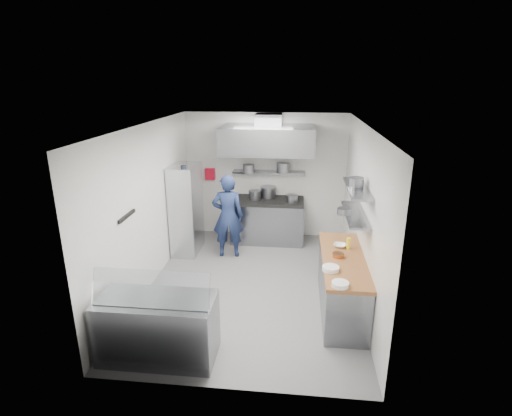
# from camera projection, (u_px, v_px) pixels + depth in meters

# --- Properties ---
(floor) EXTENTS (5.00, 5.00, 0.00)m
(floor) POSITION_uv_depth(u_px,v_px,m) (252.00, 285.00, 7.09)
(floor) COLOR #565659
(floor) RESTS_ON ground
(ceiling) EXTENTS (5.00, 5.00, 0.00)m
(ceiling) POSITION_uv_depth(u_px,v_px,m) (252.00, 126.00, 6.22)
(ceiling) COLOR silver
(ceiling) RESTS_ON wall_back
(wall_back) EXTENTS (3.60, 2.80, 0.02)m
(wall_back) POSITION_uv_depth(u_px,v_px,m) (265.00, 176.00, 9.02)
(wall_back) COLOR white
(wall_back) RESTS_ON floor
(wall_front) EXTENTS (3.60, 2.80, 0.02)m
(wall_front) POSITION_uv_depth(u_px,v_px,m) (225.00, 284.00, 4.29)
(wall_front) COLOR white
(wall_front) RESTS_ON floor
(wall_left) EXTENTS (2.80, 5.00, 0.02)m
(wall_left) POSITION_uv_depth(u_px,v_px,m) (148.00, 207.00, 6.84)
(wall_left) COLOR white
(wall_left) RESTS_ON floor
(wall_right) EXTENTS (2.80, 5.00, 0.02)m
(wall_right) POSITION_uv_depth(u_px,v_px,m) (362.00, 214.00, 6.47)
(wall_right) COLOR white
(wall_right) RESTS_ON floor
(gas_range) EXTENTS (1.60, 0.80, 0.90)m
(gas_range) POSITION_uv_depth(u_px,v_px,m) (268.00, 221.00, 8.92)
(gas_range) COLOR gray
(gas_range) RESTS_ON floor
(cooktop) EXTENTS (1.57, 0.78, 0.06)m
(cooktop) POSITION_uv_depth(u_px,v_px,m) (268.00, 201.00, 8.77)
(cooktop) COLOR black
(cooktop) RESTS_ON gas_range
(stock_pot_left) EXTENTS (0.27, 0.27, 0.20)m
(stock_pot_left) POSITION_uv_depth(u_px,v_px,m) (255.00, 195.00, 8.76)
(stock_pot_left) COLOR slate
(stock_pot_left) RESTS_ON cooktop
(stock_pot_mid) EXTENTS (0.35, 0.35, 0.24)m
(stock_pot_mid) POSITION_uv_depth(u_px,v_px,m) (268.00, 192.00, 8.91)
(stock_pot_mid) COLOR slate
(stock_pot_mid) RESTS_ON cooktop
(stock_pot_right) EXTENTS (0.25, 0.25, 0.16)m
(stock_pot_right) POSITION_uv_depth(u_px,v_px,m) (292.00, 198.00, 8.57)
(stock_pot_right) COLOR slate
(stock_pot_right) RESTS_ON cooktop
(over_range_shelf) EXTENTS (1.60, 0.30, 0.04)m
(over_range_shelf) POSITION_uv_depth(u_px,v_px,m) (269.00, 172.00, 8.82)
(over_range_shelf) COLOR gray
(over_range_shelf) RESTS_ON wall_back
(shelf_pot_a) EXTENTS (0.25, 0.25, 0.18)m
(shelf_pot_a) POSITION_uv_depth(u_px,v_px,m) (249.00, 169.00, 8.66)
(shelf_pot_a) COLOR slate
(shelf_pot_a) RESTS_ON over_range_shelf
(shelf_pot_b) EXTENTS (0.28, 0.28, 0.22)m
(shelf_pot_b) POSITION_uv_depth(u_px,v_px,m) (283.00, 168.00, 8.64)
(shelf_pot_b) COLOR slate
(shelf_pot_b) RESTS_ON over_range_shelf
(extractor_hood) EXTENTS (1.90, 1.15, 0.55)m
(extractor_hood) POSITION_uv_depth(u_px,v_px,m) (268.00, 140.00, 8.18)
(extractor_hood) COLOR gray
(extractor_hood) RESTS_ON wall_back
(hood_duct) EXTENTS (0.55, 0.55, 0.24)m
(hood_duct) POSITION_uv_depth(u_px,v_px,m) (269.00, 120.00, 8.27)
(hood_duct) COLOR slate
(hood_duct) RESTS_ON extractor_hood
(red_firebox) EXTENTS (0.22, 0.10, 0.26)m
(red_firebox) POSITION_uv_depth(u_px,v_px,m) (210.00, 174.00, 9.08)
(red_firebox) COLOR red
(red_firebox) RESTS_ON wall_back
(chef) EXTENTS (0.67, 0.48, 1.72)m
(chef) POSITION_uv_depth(u_px,v_px,m) (228.00, 216.00, 8.03)
(chef) COLOR #18244A
(chef) RESTS_ON floor
(wire_rack) EXTENTS (0.50, 0.90, 1.85)m
(wire_rack) POSITION_uv_depth(u_px,v_px,m) (186.00, 209.00, 8.23)
(wire_rack) COLOR silver
(wire_rack) RESTS_ON floor
(rack_bin_a) EXTENTS (0.17, 0.21, 0.19)m
(rack_bin_a) POSITION_uv_depth(u_px,v_px,m) (183.00, 219.00, 8.05)
(rack_bin_a) COLOR white
(rack_bin_a) RESTS_ON wire_rack
(rack_bin_b) EXTENTS (0.14, 0.18, 0.16)m
(rack_bin_b) POSITION_uv_depth(u_px,v_px,m) (187.00, 190.00, 8.22)
(rack_bin_b) COLOR yellow
(rack_bin_b) RESTS_ON wire_rack
(rack_jar) EXTENTS (0.11, 0.11, 0.18)m
(rack_jar) POSITION_uv_depth(u_px,v_px,m) (184.00, 170.00, 7.77)
(rack_jar) COLOR black
(rack_jar) RESTS_ON wire_rack
(knife_strip) EXTENTS (0.04, 0.55, 0.05)m
(knife_strip) POSITION_uv_depth(u_px,v_px,m) (127.00, 216.00, 5.94)
(knife_strip) COLOR black
(knife_strip) RESTS_ON wall_left
(prep_counter_base) EXTENTS (0.62, 2.00, 0.84)m
(prep_counter_base) POSITION_uv_depth(u_px,v_px,m) (342.00, 285.00, 6.24)
(prep_counter_base) COLOR gray
(prep_counter_base) RESTS_ON floor
(prep_counter_top) EXTENTS (0.65, 2.04, 0.06)m
(prep_counter_top) POSITION_uv_depth(u_px,v_px,m) (344.00, 259.00, 6.10)
(prep_counter_top) COLOR brown
(prep_counter_top) RESTS_ON prep_counter_base
(plate_stack_a) EXTENTS (0.23, 0.23, 0.06)m
(plate_stack_a) POSITION_uv_depth(u_px,v_px,m) (340.00, 284.00, 5.24)
(plate_stack_a) COLOR white
(plate_stack_a) RESTS_ON prep_counter_top
(plate_stack_b) EXTENTS (0.24, 0.24, 0.06)m
(plate_stack_b) POSITION_uv_depth(u_px,v_px,m) (331.00, 268.00, 5.67)
(plate_stack_b) COLOR white
(plate_stack_b) RESTS_ON prep_counter_top
(copper_pan) EXTENTS (0.18, 0.18, 0.06)m
(copper_pan) POSITION_uv_depth(u_px,v_px,m) (338.00, 255.00, 6.10)
(copper_pan) COLOR #B66733
(copper_pan) RESTS_ON prep_counter_top
(squeeze_bottle) EXTENTS (0.07, 0.07, 0.18)m
(squeeze_bottle) POSITION_uv_depth(u_px,v_px,m) (348.00, 243.00, 6.38)
(squeeze_bottle) COLOR yellow
(squeeze_bottle) RESTS_ON prep_counter_top
(mixing_bowl) EXTENTS (0.23, 0.23, 0.05)m
(mixing_bowl) POSITION_uv_depth(u_px,v_px,m) (340.00, 245.00, 6.46)
(mixing_bowl) COLOR white
(mixing_bowl) RESTS_ON prep_counter_top
(wall_shelf_lower) EXTENTS (0.30, 1.30, 0.04)m
(wall_shelf_lower) POSITION_uv_depth(u_px,v_px,m) (355.00, 214.00, 6.17)
(wall_shelf_lower) COLOR gray
(wall_shelf_lower) RESTS_ON wall_right
(wall_shelf_upper) EXTENTS (0.30, 1.30, 0.04)m
(wall_shelf_upper) POSITION_uv_depth(u_px,v_px,m) (357.00, 188.00, 6.04)
(wall_shelf_upper) COLOR gray
(wall_shelf_upper) RESTS_ON wall_right
(shelf_pot_c) EXTENTS (0.21, 0.21, 0.10)m
(shelf_pot_c) POSITION_uv_depth(u_px,v_px,m) (344.00, 211.00, 6.09)
(shelf_pot_c) COLOR slate
(shelf_pot_c) RESTS_ON wall_shelf_lower
(shelf_pot_d) EXTENTS (0.24, 0.24, 0.14)m
(shelf_pot_d) POSITION_uv_depth(u_px,v_px,m) (356.00, 182.00, 6.03)
(shelf_pot_d) COLOR slate
(shelf_pot_d) RESTS_ON wall_shelf_upper
(display_case) EXTENTS (1.50, 0.70, 0.85)m
(display_case) POSITION_uv_depth(u_px,v_px,m) (158.00, 328.00, 5.17)
(display_case) COLOR gray
(display_case) RESTS_ON floor
(display_glass) EXTENTS (1.47, 0.19, 0.42)m
(display_glass) POSITION_uv_depth(u_px,v_px,m) (150.00, 288.00, 4.86)
(display_glass) COLOR silver
(display_glass) RESTS_ON display_case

